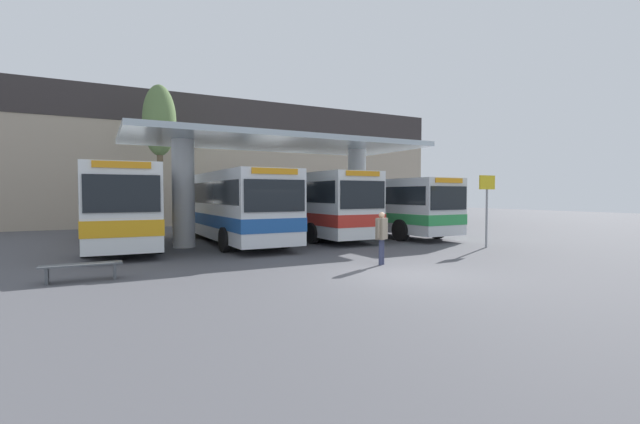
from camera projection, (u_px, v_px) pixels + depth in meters
The scene contains 12 objects.
ground_plane at pixel (405, 275), 12.18m from camera, with size 100.00×100.00×0.00m, color #4C4C51.
townhouse_backdrop at pixel (212, 150), 32.08m from camera, with size 40.00×0.58×9.63m.
station_canopy at pixel (279, 157), 20.42m from camera, with size 13.86×6.19×4.88m.
transit_bus_left_bay at pixel (121, 203), 19.27m from camera, with size 3.10×11.98×3.40m.
transit_bus_center_bay at pixel (231, 204), 20.43m from camera, with size 2.97×11.05×3.28m.
transit_bus_right_bay at pixel (300, 202), 23.66m from camera, with size 2.95×12.24×3.33m.
transit_bus_far_right_bay at pixel (382, 204), 24.20m from camera, with size 2.90×10.28×3.07m.
waiting_bench_near_pillar at pixel (82, 268), 11.26m from camera, with size 1.95×0.44×0.46m.
info_sign_platform at pixel (487, 196), 18.37m from camera, with size 0.90×0.09×3.11m.
pedestrian_waiting at pixel (382, 233), 13.84m from camera, with size 0.59×0.45×1.72m.
poplar_tree_behind_left at pixel (159, 123), 26.69m from camera, with size 2.01×2.01×9.13m.
parked_car_street at pixel (242, 212), 30.33m from camera, with size 4.37×2.07×2.20m.
Camera 1 is at (-7.75, -9.60, 2.29)m, focal length 24.00 mm.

